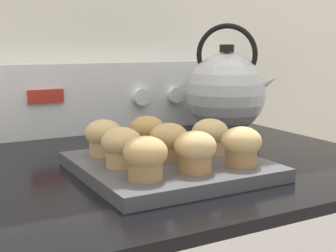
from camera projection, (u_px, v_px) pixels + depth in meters
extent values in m
cube|color=silver|center=(101.00, 23.00, 1.21)|extent=(8.00, 0.05, 2.40)
cube|color=black|center=(171.00, 161.00, 0.93)|extent=(0.78, 0.70, 0.02)
cube|color=white|center=(110.00, 97.00, 1.20)|extent=(0.77, 0.05, 0.18)
cube|color=#B72D23|center=(46.00, 96.00, 1.08)|extent=(0.08, 0.01, 0.03)
cylinder|color=white|center=(141.00, 97.00, 1.20)|extent=(0.04, 0.02, 0.04)
cylinder|color=white|center=(176.00, 95.00, 1.25)|extent=(0.04, 0.02, 0.04)
cylinder|color=white|center=(208.00, 93.00, 1.29)|extent=(0.04, 0.02, 0.04)
cube|color=#4C4C51|center=(169.00, 166.00, 0.82)|extent=(0.30, 0.30, 0.02)
cylinder|color=#A37A4C|center=(146.00, 169.00, 0.70)|extent=(0.05, 0.05, 0.03)
ellipsoid|color=tan|center=(145.00, 152.00, 0.69)|extent=(0.07, 0.07, 0.05)
cylinder|color=#A37A4C|center=(195.00, 162.00, 0.74)|extent=(0.05, 0.05, 0.03)
ellipsoid|color=tan|center=(195.00, 146.00, 0.73)|extent=(0.07, 0.07, 0.05)
cylinder|color=#A37A4C|center=(241.00, 156.00, 0.78)|extent=(0.05, 0.05, 0.03)
ellipsoid|color=tan|center=(241.00, 141.00, 0.77)|extent=(0.07, 0.07, 0.05)
cylinder|color=tan|center=(122.00, 157.00, 0.77)|extent=(0.05, 0.05, 0.03)
ellipsoid|color=tan|center=(122.00, 142.00, 0.77)|extent=(0.07, 0.07, 0.05)
cylinder|color=#A37A4C|center=(169.00, 151.00, 0.81)|extent=(0.05, 0.05, 0.03)
ellipsoid|color=tan|center=(169.00, 137.00, 0.81)|extent=(0.07, 0.07, 0.05)
cylinder|color=tan|center=(210.00, 145.00, 0.86)|extent=(0.05, 0.05, 0.03)
ellipsoid|color=tan|center=(210.00, 132.00, 0.85)|extent=(0.07, 0.07, 0.05)
cylinder|color=tan|center=(104.00, 146.00, 0.85)|extent=(0.05, 0.05, 0.03)
ellipsoid|color=tan|center=(103.00, 133.00, 0.84)|extent=(0.07, 0.07, 0.05)
cylinder|color=#A37A4C|center=(147.00, 142.00, 0.89)|extent=(0.05, 0.05, 0.03)
ellipsoid|color=tan|center=(147.00, 129.00, 0.88)|extent=(0.07, 0.07, 0.05)
sphere|color=silver|center=(226.00, 93.00, 1.17)|extent=(0.20, 0.20, 0.20)
cylinder|color=black|center=(227.00, 49.00, 1.15)|extent=(0.04, 0.04, 0.02)
cone|color=silver|center=(263.00, 84.00, 1.14)|extent=(0.09, 0.09, 0.08)
torus|color=black|center=(227.00, 55.00, 1.16)|extent=(0.12, 0.12, 0.15)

